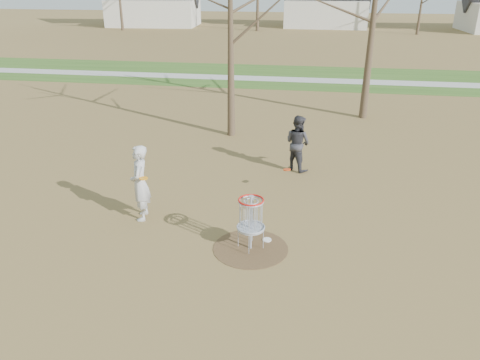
# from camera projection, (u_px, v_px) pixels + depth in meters

# --- Properties ---
(ground) EXTENTS (160.00, 160.00, 0.00)m
(ground) POSITION_uv_depth(u_px,v_px,m) (251.00, 248.00, 11.14)
(ground) COLOR brown
(ground) RESTS_ON ground
(green_band) EXTENTS (160.00, 8.00, 0.01)m
(green_band) POSITION_uv_depth(u_px,v_px,m) (296.00, 77.00, 30.13)
(green_band) COLOR #2D5119
(green_band) RESTS_ON ground
(footpath) EXTENTS (160.00, 1.50, 0.01)m
(footpath) POSITION_uv_depth(u_px,v_px,m) (295.00, 80.00, 29.22)
(footpath) COLOR #9E9E99
(footpath) RESTS_ON green_band
(dirt_circle) EXTENTS (1.80, 1.80, 0.01)m
(dirt_circle) POSITION_uv_depth(u_px,v_px,m) (251.00, 248.00, 11.14)
(dirt_circle) COLOR #47331E
(dirt_circle) RESTS_ON ground
(player_standing) EXTENTS (0.63, 0.83, 2.04)m
(player_standing) POSITION_uv_depth(u_px,v_px,m) (140.00, 183.00, 12.15)
(player_standing) COLOR #B3B3B3
(player_standing) RESTS_ON ground
(player_throwing) EXTENTS (1.14, 1.11, 1.86)m
(player_throwing) POSITION_uv_depth(u_px,v_px,m) (298.00, 143.00, 15.34)
(player_throwing) COLOR #323136
(player_throwing) RESTS_ON ground
(disc_grounded) EXTENTS (0.22, 0.22, 0.02)m
(disc_grounded) POSITION_uv_depth(u_px,v_px,m) (267.00, 240.00, 11.47)
(disc_grounded) COLOR white
(disc_grounded) RESTS_ON dirt_circle
(discs_in_play) EXTENTS (3.68, 2.65, 0.56)m
(discs_in_play) POSITION_uv_depth(u_px,v_px,m) (224.00, 173.00, 12.74)
(discs_in_play) COLOR red
(discs_in_play) RESTS_ON ground
(disc_golf_basket) EXTENTS (0.64, 0.64, 1.35)m
(disc_golf_basket) POSITION_uv_depth(u_px,v_px,m) (251.00, 214.00, 10.78)
(disc_golf_basket) COLOR #9EA3AD
(disc_golf_basket) RESTS_ON ground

